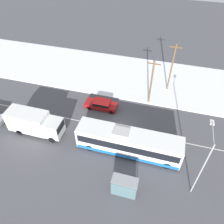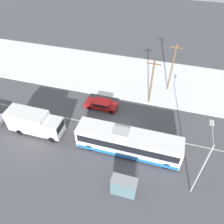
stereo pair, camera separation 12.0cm
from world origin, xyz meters
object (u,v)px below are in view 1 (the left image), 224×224
sedan_car (101,104)px  utility_pole_snowlot (172,67)px  utility_pole_roadside (151,82)px  pedestrian_at_stop (126,179)px  bus_shelter (124,187)px  streetlamp (204,159)px  city_bus (129,142)px  box_truck (34,122)px

sedan_car → utility_pole_snowlot: bearing=-141.1°
utility_pole_roadside → pedestrian_at_stop: bearing=-91.0°
bus_shelter → utility_pole_snowlot: bearing=82.2°
sedan_car → utility_pole_snowlot: utility_pole_snowlot is taller
pedestrian_at_stop → utility_pole_snowlot: size_ratio=0.24×
pedestrian_at_stop → utility_pole_snowlot: 18.53m
sedan_car → streetlamp: size_ratio=0.60×
sedan_car → streetlamp: streetlamp is taller
city_bus → utility_pole_snowlot: bearing=76.1°
utility_pole_roadside → sedan_car: bearing=-153.7°
utility_pole_roadside → bus_shelter: bearing=-90.8°
streetlamp → pedestrian_at_stop: bearing=-165.2°
utility_pole_snowlot → utility_pole_roadside: bearing=-121.4°
box_truck → utility_pole_snowlot: (15.56, 13.91, 2.34)m
city_bus → box_truck: 12.16m
box_truck → pedestrian_at_stop: (12.89, -4.18, -0.64)m
city_bus → utility_pole_snowlot: size_ratio=1.55×
box_truck → utility_pole_snowlot: size_ratio=0.90×
city_bus → sedan_car: 8.59m
sedan_car → bus_shelter: size_ratio=1.81×
streetlamp → utility_pole_roadside: 14.00m
sedan_car → pedestrian_at_stop: (6.19, -10.95, 0.41)m
sedan_car → pedestrian_at_stop: 12.59m
bus_shelter → sedan_car: bearing=117.3°
pedestrian_at_stop → utility_pole_roadside: utility_pole_roadside is taller
city_bus → utility_pole_snowlot: utility_pole_snowlot is taller
box_truck → bus_shelter: box_truck is taller
city_bus → utility_pole_snowlot: (3.40, 13.71, 2.49)m
pedestrian_at_stop → bus_shelter: (0.05, -1.12, 0.53)m
city_bus → pedestrian_at_stop: city_bus is taller
utility_pole_snowlot → streetlamp: bearing=-76.1°
sedan_car → utility_pole_roadside: 7.79m
city_bus → box_truck: city_bus is taller
box_truck → pedestrian_at_stop: bearing=-18.0°
utility_pole_roadside → utility_pole_snowlot: (2.42, 3.97, 0.39)m
city_bus → pedestrian_at_stop: 4.47m
city_bus → utility_pole_snowlot: 14.34m
sedan_car → utility_pole_roadside: bearing=-153.7°
city_bus → box_truck: size_ratio=1.72×
sedan_car → pedestrian_at_stop: pedestrian_at_stop is taller
sedan_car → streetlamp: bearing=144.6°
pedestrian_at_stop → sedan_car: bearing=119.5°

